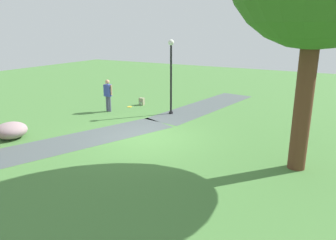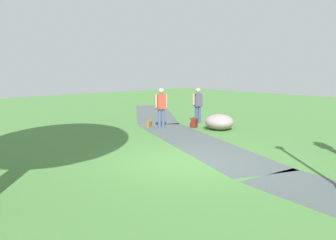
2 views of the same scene
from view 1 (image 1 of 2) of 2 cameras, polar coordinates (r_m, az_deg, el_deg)
name	(u,v)px [view 1 (image 1 of 2)]	position (r m, az deg, el deg)	size (l,w,h in m)	color
ground_plane	(147,138)	(12.76, -3.65, -3.13)	(48.00, 48.00, 0.00)	#47793A
footpath_segment_near	(206,106)	(17.95, 6.66, 2.46)	(8.19, 3.06, 0.01)	#4A5353
footpath_segment_mid	(78,141)	(12.87, -15.73, -3.55)	(8.15, 4.72, 0.01)	#4A5353
lamp_post	(171,69)	(15.85, 0.54, 9.02)	(0.28, 0.28, 3.65)	black
lawn_boulder	(11,130)	(14.00, -26.05, -1.66)	(1.42, 1.37, 0.64)	gray
man_near_boulder	(108,93)	(16.79, -10.60, 4.68)	(0.25, 0.52, 1.65)	#4E4F69
spare_backpack_on_lawn	(142,102)	(18.13, -4.70, 3.27)	(0.27, 0.29, 0.40)	gray
frisbee_on_grass	(130,107)	(17.77, -6.82, 2.34)	(0.26, 0.26, 0.02)	yellow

